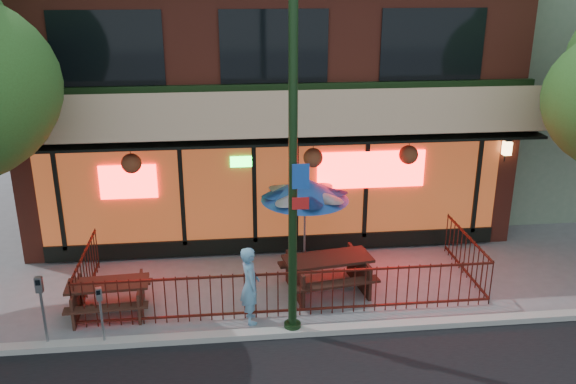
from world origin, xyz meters
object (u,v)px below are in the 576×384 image
at_px(street_light, 293,177).
at_px(picnic_table_right, 328,269).
at_px(pedestrian, 250,285).
at_px(picnic_table_left, 109,293).
at_px(patio_umbrella, 305,189).
at_px(parking_meter_far, 41,300).
at_px(parking_meter_near, 100,307).

distance_m(street_light, picnic_table_right, 3.18).
bearing_deg(picnic_table_right, pedestrian, -148.89).
relative_size(picnic_table_left, patio_umbrella, 0.73).
distance_m(picnic_table_left, parking_meter_far, 1.55).
height_order(picnic_table_left, parking_meter_near, parking_meter_near).
bearing_deg(pedestrian, parking_meter_far, 89.85).
bearing_deg(parking_meter_far, street_light, -0.03).
bearing_deg(patio_umbrella, parking_meter_far, -152.07).
distance_m(picnic_table_left, parking_meter_near, 1.24).
bearing_deg(parking_meter_near, street_light, 1.26).
xyz_separation_m(picnic_table_left, patio_umbrella, (4.20, 1.63, 1.49)).
distance_m(street_light, picnic_table_left, 4.63).
relative_size(picnic_table_right, patio_umbrella, 0.90).
xyz_separation_m(patio_umbrella, pedestrian, (-1.38, -2.23, -1.15)).
bearing_deg(patio_umbrella, picnic_table_right, -74.15).
distance_m(street_light, pedestrian, 2.53).
relative_size(picnic_table_left, pedestrian, 1.05).
height_order(street_light, picnic_table_right, street_light).
height_order(picnic_table_left, patio_umbrella, patio_umbrella).
xyz_separation_m(picnic_table_right, pedestrian, (-1.72, -1.04, 0.27)).
relative_size(patio_umbrella, pedestrian, 1.44).
relative_size(street_light, picnic_table_right, 3.40).
xyz_separation_m(pedestrian, parking_meter_near, (-2.74, -0.58, 0.02)).
height_order(pedestrian, parking_meter_near, pedestrian).
relative_size(street_light, patio_umbrella, 3.07).
xyz_separation_m(street_light, pedestrian, (-0.78, 0.50, -2.35)).
distance_m(pedestrian, parking_meter_far, 3.81).
bearing_deg(picnic_table_right, street_light, -121.35).
relative_size(picnic_table_right, pedestrian, 1.30).
distance_m(picnic_table_right, parking_meter_far, 5.72).
distance_m(picnic_table_right, pedestrian, 2.02).
bearing_deg(picnic_table_left, patio_umbrella, 21.22).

